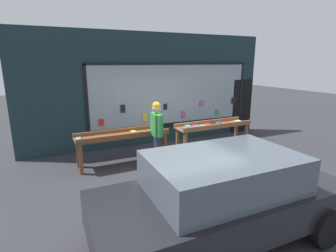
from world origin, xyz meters
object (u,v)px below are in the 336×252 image
at_px(small_dog, 172,157).
at_px(parked_car, 222,195).
at_px(display_table_left, 123,138).
at_px(display_table_right, 213,127).
at_px(person_browsing, 157,128).

xyz_separation_m(small_dog, parked_car, (-0.58, -3.04, 0.49)).
relative_size(display_table_left, small_dog, 5.26).
height_order(display_table_left, display_table_right, display_table_left).
bearing_deg(person_browsing, parked_car, -178.01).
relative_size(small_dog, parked_car, 0.12).
xyz_separation_m(display_table_left, display_table_right, (2.96, 0.01, -0.02)).
xyz_separation_m(display_table_right, person_browsing, (-2.15, -0.50, 0.31)).
xyz_separation_m(display_table_left, small_dog, (1.17, -0.71, -0.50)).
xyz_separation_m(display_table_left, parked_car, (0.60, -3.74, -0.01)).
xyz_separation_m(display_table_left, person_browsing, (0.81, -0.49, 0.29)).
height_order(display_table_right, parked_car, parked_car).
relative_size(display_table_right, parked_car, 0.62).
xyz_separation_m(display_table_right, parked_car, (-2.37, -3.75, 0.01)).
distance_m(person_browsing, small_dog, 0.90).
bearing_deg(small_dog, display_table_left, 95.56).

